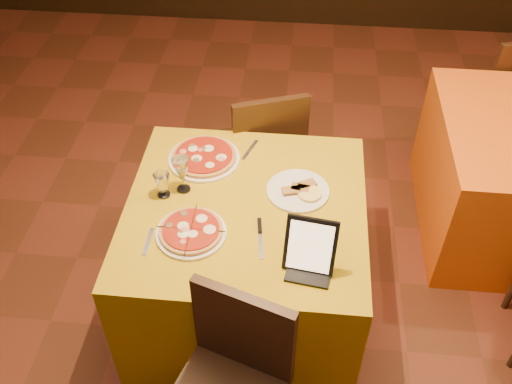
# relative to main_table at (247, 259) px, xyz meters

# --- Properties ---
(floor) EXTENTS (6.00, 7.00, 0.01)m
(floor) POSITION_rel_main_table_xyz_m (0.09, -0.22, -0.38)
(floor) COLOR #5E2D19
(floor) RESTS_ON ground
(main_table) EXTENTS (1.10, 1.10, 0.75)m
(main_table) POSITION_rel_main_table_xyz_m (0.00, 0.00, 0.00)
(main_table) COLOR #BB960B
(main_table) RESTS_ON floor
(chair_main_far) EXTENTS (0.51, 0.51, 0.91)m
(chair_main_far) POSITION_rel_main_table_xyz_m (0.00, 0.80, 0.08)
(chair_main_far) COLOR #30200F
(chair_main_far) RESTS_ON floor
(chair_side_far) EXTENTS (0.47, 0.47, 0.91)m
(chair_side_far) POSITION_rel_main_table_xyz_m (1.55, 1.55, 0.08)
(chair_side_far) COLOR black
(chair_side_far) RESTS_ON floor
(pizza_near) EXTENTS (0.31, 0.31, 0.03)m
(pizza_near) POSITION_rel_main_table_xyz_m (-0.21, -0.20, 0.39)
(pizza_near) COLOR white
(pizza_near) RESTS_ON main_table
(pizza_far) EXTENTS (0.36, 0.36, 0.03)m
(pizza_far) POSITION_rel_main_table_xyz_m (-0.24, 0.30, 0.39)
(pizza_far) COLOR white
(pizza_far) RESTS_ON main_table
(cutlet_dish) EXTENTS (0.30, 0.30, 0.03)m
(cutlet_dish) POSITION_rel_main_table_xyz_m (0.23, 0.12, 0.39)
(cutlet_dish) COLOR white
(cutlet_dish) RESTS_ON main_table
(wine_glass) EXTENTS (0.07, 0.07, 0.19)m
(wine_glass) POSITION_rel_main_table_xyz_m (-0.30, 0.08, 0.47)
(wine_glass) COLOR #E2D680
(wine_glass) RESTS_ON main_table
(water_glass) EXTENTS (0.08, 0.08, 0.13)m
(water_glass) POSITION_rel_main_table_xyz_m (-0.39, 0.03, 0.44)
(water_glass) COLOR silver
(water_glass) RESTS_ON main_table
(tablet) EXTENTS (0.22, 0.13, 0.24)m
(tablet) POSITION_rel_main_table_xyz_m (0.30, -0.32, 0.49)
(tablet) COLOR black
(tablet) RESTS_ON main_table
(knife) EXTENTS (0.04, 0.21, 0.01)m
(knife) POSITION_rel_main_table_xyz_m (0.09, -0.21, 0.38)
(knife) COLOR silver
(knife) RESTS_ON main_table
(fork_near) EXTENTS (0.02, 0.16, 0.01)m
(fork_near) POSITION_rel_main_table_xyz_m (-0.39, -0.26, 0.38)
(fork_near) COLOR silver
(fork_near) RESTS_ON main_table
(fork_far) EXTENTS (0.07, 0.17, 0.01)m
(fork_far) POSITION_rel_main_table_xyz_m (-0.02, 0.40, 0.38)
(fork_far) COLOR #A5A5AB
(fork_far) RESTS_ON main_table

